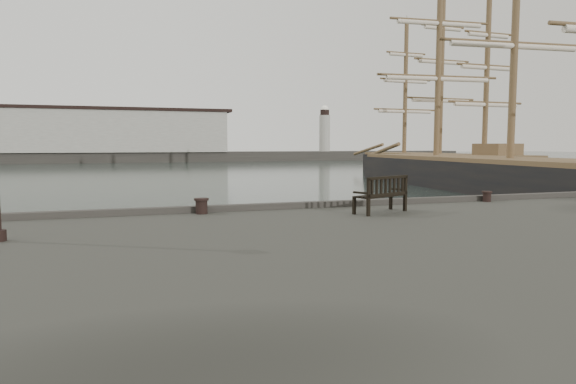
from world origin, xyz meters
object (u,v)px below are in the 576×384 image
bollard_left (202,206)px  tall_ship_main (509,183)px  bench (381,201)px  bollard_right (487,196)px  tall_ship_far (439,169)px

bollard_left → tall_ship_main: 29.46m
tall_ship_main → bench: bearing=-134.2°
bollard_right → tall_ship_far: size_ratio=0.01×
bench → tall_ship_main: tall_ship_main is taller
bollard_right → tall_ship_far: (22.51, 35.19, -1.00)m
bench → bollard_right: 5.02m
bollard_left → bollard_right: size_ratio=1.22×
bench → bollard_left: bench is taller
bench → bollard_left: (-4.91, 1.40, -0.11)m
bench → tall_ship_far: bearing=30.2°
bench → tall_ship_far: size_ratio=0.07×
bench → tall_ship_far: (27.33, 36.59, -1.15)m
bench → tall_ship_main: (19.90, 17.26, -1.17)m
tall_ship_main → bollard_left: bearing=-142.6°
tall_ship_far → bollard_left: bearing=-134.2°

